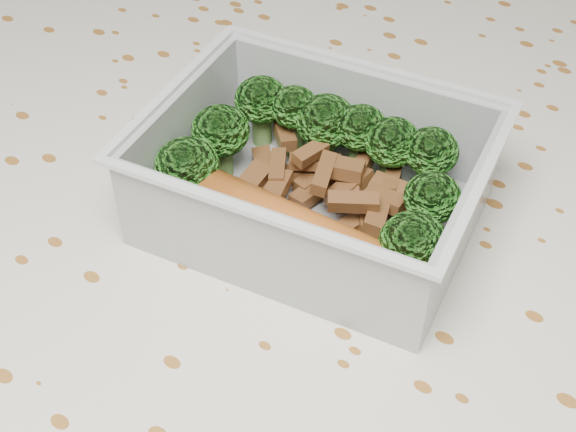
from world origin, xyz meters
The scene contains 6 objects.
dining_table centered at (0.00, 0.00, 0.67)m, with size 1.40×0.90×0.75m.
tablecloth centered at (0.00, 0.00, 0.72)m, with size 1.46×0.96×0.19m.
lunch_container centered at (-0.01, 0.02, 0.78)m, with size 0.19×0.16×0.06m.
broccoli_florets centered at (-0.02, 0.04, 0.79)m, with size 0.15×0.11×0.04m.
meat_pile centered at (-0.01, 0.03, 0.77)m, with size 0.10×0.07×0.03m.
sausage centered at (0.00, -0.01, 0.78)m, with size 0.15×0.04×0.03m.
Camera 1 is at (0.16, -0.23, 1.05)m, focal length 50.00 mm.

